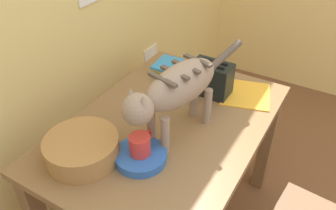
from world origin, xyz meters
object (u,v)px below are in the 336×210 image
(cat, at_px, (176,89))
(magazine, at_px, (246,94))
(saucer_bowl, at_px, (141,156))
(wicker_basket, at_px, (82,148))
(coffee_mug, at_px, (140,144))
(toaster, at_px, (211,79))
(book_stack, at_px, (168,66))
(dining_table, at_px, (168,138))

(cat, height_order, magazine, cat)
(saucer_bowl, distance_m, magazine, 0.69)
(magazine, height_order, wicker_basket, wicker_basket)
(coffee_mug, distance_m, toaster, 0.58)
(cat, bearing_deg, toaster, -75.61)
(wicker_basket, bearing_deg, saucer_bowl, -62.27)
(cat, xyz_separation_m, magazine, (0.46, -0.15, -0.24))
(book_stack, xyz_separation_m, wicker_basket, (-0.78, -0.06, 0.02))
(coffee_mug, xyz_separation_m, book_stack, (0.66, 0.27, -0.05))
(book_stack, bearing_deg, dining_table, -149.24)
(dining_table, height_order, toaster, toaster)
(saucer_bowl, bearing_deg, cat, -12.92)
(coffee_mug, relative_size, toaster, 0.63)
(magazine, relative_size, wicker_basket, 0.84)
(magazine, bearing_deg, saucer_bowl, 146.65)
(dining_table, xyz_separation_m, saucer_bowl, (-0.26, -0.03, 0.11))
(cat, bearing_deg, coffee_mug, 89.78)
(cat, xyz_separation_m, toaster, (0.38, 0.01, -0.16))
(magazine, xyz_separation_m, wicker_basket, (-0.77, 0.41, 0.05))
(wicker_basket, bearing_deg, magazine, -27.88)
(book_stack, relative_size, wicker_basket, 0.63)
(cat, height_order, saucer_bowl, cat)
(book_stack, xyz_separation_m, toaster, (-0.08, -0.31, 0.06))
(coffee_mug, bearing_deg, wicker_basket, 118.48)
(cat, distance_m, wicker_basket, 0.44)
(dining_table, xyz_separation_m, wicker_basket, (-0.37, 0.18, 0.15))
(book_stack, bearing_deg, toaster, -105.54)
(book_stack, bearing_deg, saucer_bowl, -158.09)
(cat, height_order, coffee_mug, cat)
(cat, relative_size, saucer_bowl, 3.25)
(magazine, bearing_deg, wicker_basket, 135.69)
(book_stack, relative_size, toaster, 0.94)
(cat, xyz_separation_m, coffee_mug, (-0.20, 0.05, -0.16))
(coffee_mug, bearing_deg, toaster, -3.59)
(cat, xyz_separation_m, book_stack, (0.47, 0.31, -0.22))
(dining_table, xyz_separation_m, cat, (-0.06, -0.07, 0.34))
(magazine, bearing_deg, cat, 144.95)
(dining_table, relative_size, magazine, 4.71)
(toaster, bearing_deg, saucer_bowl, 176.43)
(wicker_basket, bearing_deg, toaster, -19.31)
(dining_table, relative_size, coffee_mug, 9.35)
(cat, relative_size, wicker_basket, 2.32)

